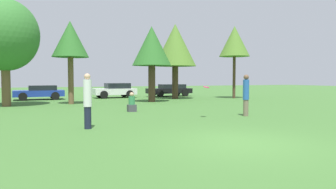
{
  "coord_description": "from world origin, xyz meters",
  "views": [
    {
      "loc": [
        -5.14,
        -7.03,
        1.78
      ],
      "look_at": [
        0.17,
        5.62,
        1.07
      ],
      "focal_mm": 33.12,
      "sensor_mm": 36.0,
      "label": 1
    }
  ],
  "objects_px": {
    "tree_1": "(5,35)",
    "tree_2": "(70,40)",
    "person_thrower": "(88,100)",
    "tree_3": "(152,47)",
    "parked_car_white": "(115,90)",
    "person_catcher": "(246,94)",
    "bystander_sitting": "(132,104)",
    "tree_5": "(234,42)",
    "parked_car_black": "(170,90)",
    "tree_4": "(175,46)",
    "parked_car_blue": "(40,92)",
    "frisbee": "(206,87)"
  },
  "relations": [
    {
      "from": "tree_3",
      "to": "parked_car_white",
      "type": "bearing_deg",
      "value": 103.4
    },
    {
      "from": "person_catcher",
      "to": "parked_car_white",
      "type": "height_order",
      "value": "person_catcher"
    },
    {
      "from": "tree_3",
      "to": "parked_car_white",
      "type": "height_order",
      "value": "tree_3"
    },
    {
      "from": "tree_5",
      "to": "parked_car_black",
      "type": "height_order",
      "value": "tree_5"
    },
    {
      "from": "tree_4",
      "to": "tree_1",
      "type": "bearing_deg",
      "value": -168.68
    },
    {
      "from": "tree_4",
      "to": "parked_car_black",
      "type": "height_order",
      "value": "tree_4"
    },
    {
      "from": "tree_1",
      "to": "parked_car_blue",
      "type": "relative_size",
      "value": 1.69
    },
    {
      "from": "bystander_sitting",
      "to": "tree_1",
      "type": "relative_size",
      "value": 0.15
    },
    {
      "from": "parked_car_black",
      "to": "tree_5",
      "type": "bearing_deg",
      "value": 126.19
    },
    {
      "from": "tree_2",
      "to": "person_catcher",
      "type": "bearing_deg",
      "value": -56.11
    },
    {
      "from": "tree_3",
      "to": "tree_1",
      "type": "bearing_deg",
      "value": -179.82
    },
    {
      "from": "person_catcher",
      "to": "tree_4",
      "type": "relative_size",
      "value": 0.3
    },
    {
      "from": "tree_1",
      "to": "tree_2",
      "type": "height_order",
      "value": "tree_1"
    },
    {
      "from": "tree_3",
      "to": "parked_car_blue",
      "type": "xyz_separation_m",
      "value": [
        -7.84,
        5.89,
        -3.5
      ]
    },
    {
      "from": "parked_car_white",
      "to": "tree_3",
      "type": "bearing_deg",
      "value": 100.45
    },
    {
      "from": "person_thrower",
      "to": "parked_car_white",
      "type": "xyz_separation_m",
      "value": [
        4.93,
        16.98,
        -0.3
      ]
    },
    {
      "from": "bystander_sitting",
      "to": "tree_2",
      "type": "bearing_deg",
      "value": 111.58
    },
    {
      "from": "tree_2",
      "to": "parked_car_blue",
      "type": "relative_size",
      "value": 1.43
    },
    {
      "from": "person_catcher",
      "to": "parked_car_blue",
      "type": "relative_size",
      "value": 0.49
    },
    {
      "from": "tree_2",
      "to": "tree_3",
      "type": "xyz_separation_m",
      "value": [
        5.86,
        -0.22,
        -0.26
      ]
    },
    {
      "from": "person_thrower",
      "to": "parked_car_black",
      "type": "xyz_separation_m",
      "value": [
        10.52,
        17.26,
        -0.36
      ]
    },
    {
      "from": "person_thrower",
      "to": "tree_4",
      "type": "distance_m",
      "value": 16.92
    },
    {
      "from": "tree_5",
      "to": "bystander_sitting",
      "type": "bearing_deg",
      "value": -147.71
    },
    {
      "from": "tree_2",
      "to": "tree_5",
      "type": "xyz_separation_m",
      "value": [
        14.13,
        0.98,
        0.65
      ]
    },
    {
      "from": "parked_car_white",
      "to": "parked_car_blue",
      "type": "bearing_deg",
      "value": -2.2
    },
    {
      "from": "person_catcher",
      "to": "bystander_sitting",
      "type": "xyz_separation_m",
      "value": [
        -4.43,
        3.98,
        -0.61
      ]
    },
    {
      "from": "tree_2",
      "to": "parked_car_blue",
      "type": "distance_m",
      "value": 7.08
    },
    {
      "from": "parked_car_white",
      "to": "tree_2",
      "type": "bearing_deg",
      "value": 49.39
    },
    {
      "from": "tree_1",
      "to": "person_thrower",
      "type": "bearing_deg",
      "value": -72.44
    },
    {
      "from": "person_thrower",
      "to": "tree_4",
      "type": "height_order",
      "value": "tree_4"
    },
    {
      "from": "frisbee",
      "to": "tree_4",
      "type": "distance_m",
      "value": 13.69
    },
    {
      "from": "tree_3",
      "to": "parked_car_black",
      "type": "distance_m",
      "value": 8.28
    },
    {
      "from": "tree_5",
      "to": "parked_car_blue",
      "type": "xyz_separation_m",
      "value": [
        -16.11,
        4.68,
        -4.4
      ]
    },
    {
      "from": "tree_4",
      "to": "parked_car_blue",
      "type": "distance_m",
      "value": 12.09
    },
    {
      "from": "tree_2",
      "to": "parked_car_white",
      "type": "height_order",
      "value": "tree_2"
    },
    {
      "from": "person_thrower",
      "to": "tree_2",
      "type": "relative_size",
      "value": 0.34
    },
    {
      "from": "tree_3",
      "to": "parked_car_black",
      "type": "relative_size",
      "value": 1.27
    },
    {
      "from": "frisbee",
      "to": "parked_car_black",
      "type": "xyz_separation_m",
      "value": [
        5.21,
        16.35,
        -0.74
      ]
    },
    {
      "from": "tree_2",
      "to": "person_thrower",
      "type": "bearing_deg",
      "value": -92.53
    },
    {
      "from": "frisbee",
      "to": "tree_4",
      "type": "bearing_deg",
      "value": 71.89
    },
    {
      "from": "person_catcher",
      "to": "tree_1",
      "type": "xyz_separation_m",
      "value": [
        -10.91,
        10.08,
        3.46
      ]
    },
    {
      "from": "person_catcher",
      "to": "bystander_sitting",
      "type": "height_order",
      "value": "person_catcher"
    },
    {
      "from": "person_thrower",
      "to": "parked_car_blue",
      "type": "xyz_separation_m",
      "value": [
        -1.49,
        16.9,
        -0.36
      ]
    },
    {
      "from": "person_thrower",
      "to": "tree_3",
      "type": "distance_m",
      "value": 13.09
    },
    {
      "from": "tree_4",
      "to": "parked_car_blue",
      "type": "bearing_deg",
      "value": 163.05
    },
    {
      "from": "frisbee",
      "to": "parked_car_blue",
      "type": "distance_m",
      "value": 17.38
    },
    {
      "from": "parked_car_blue",
      "to": "person_thrower",
      "type": "bearing_deg",
      "value": 92.08
    },
    {
      "from": "bystander_sitting",
      "to": "tree_1",
      "type": "height_order",
      "value": "tree_1"
    },
    {
      "from": "person_thrower",
      "to": "tree_4",
      "type": "bearing_deg",
      "value": 48.25
    },
    {
      "from": "tree_3",
      "to": "parked_car_black",
      "type": "height_order",
      "value": "tree_3"
    }
  ]
}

